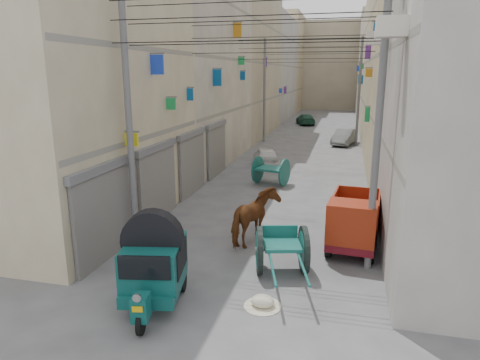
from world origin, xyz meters
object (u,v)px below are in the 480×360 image
(mini_truck, at_px, (353,225))
(distant_car_green, at_px, (306,119))
(feed_sack, at_px, (263,301))
(distant_car_white, at_px, (266,156))
(distant_car_grey, at_px, (344,137))
(second_cart, at_px, (271,170))
(horse, at_px, (255,218))
(tonga_cart, at_px, (282,249))
(auto_rickshaw, at_px, (154,263))

(mini_truck, distance_m, distant_car_green, 34.22)
(mini_truck, height_order, feed_sack, mini_truck)
(distant_car_white, bearing_deg, distant_car_grey, -134.30)
(second_cart, height_order, horse, horse)
(feed_sack, xyz_separation_m, distant_car_grey, (1.63, 24.92, 0.46))
(tonga_cart, distance_m, mini_truck, 2.74)
(feed_sack, height_order, distant_car_white, distant_car_white)
(mini_truck, bearing_deg, feed_sack, -112.81)
(horse, distance_m, distant_car_grey, 21.30)
(distant_car_white, xyz_separation_m, distant_car_grey, (4.51, 8.99, 0.05))
(horse, relative_size, distant_car_green, 0.52)
(auto_rickshaw, xyz_separation_m, distant_car_green, (-0.05, 38.20, -0.47))
(horse, bearing_deg, auto_rickshaw, 86.68)
(tonga_cart, height_order, distant_car_grey, tonga_cart)
(auto_rickshaw, height_order, horse, auto_rickshaw)
(horse, bearing_deg, distant_car_white, -64.34)
(second_cart, bearing_deg, tonga_cart, -63.80)
(distant_car_grey, height_order, distant_car_green, distant_car_grey)
(mini_truck, distance_m, horse, 3.06)
(auto_rickshaw, distance_m, distant_car_white, 16.38)
(mini_truck, height_order, horse, mini_truck)
(second_cart, relative_size, distant_car_grey, 0.50)
(auto_rickshaw, bearing_deg, horse, 58.48)
(second_cart, distance_m, feed_sack, 11.61)
(feed_sack, distance_m, horse, 3.97)
(tonga_cart, bearing_deg, mini_truck, 30.96)
(mini_truck, relative_size, distant_car_grey, 0.90)
(mini_truck, relative_size, feed_sack, 5.87)
(distant_car_grey, bearing_deg, mini_truck, -76.08)
(distant_car_grey, bearing_deg, second_cart, -91.55)
(tonga_cart, distance_m, second_cart, 9.75)
(auto_rickshaw, height_order, feed_sack, auto_rickshaw)
(distant_car_grey, bearing_deg, tonga_cart, -80.93)
(second_cart, relative_size, distant_car_green, 0.46)
(horse, xyz_separation_m, distant_car_white, (-1.89, 12.15, -0.32))
(distant_car_grey, xyz_separation_m, distant_car_green, (-4.21, 12.85, -0.03))
(auto_rickshaw, xyz_separation_m, feed_sack, (2.54, 0.44, -0.90))
(mini_truck, relative_size, distant_car_green, 0.83)
(auto_rickshaw, xyz_separation_m, tonga_cart, (2.70, 2.34, -0.35))
(tonga_cart, height_order, distant_car_white, tonga_cart)
(second_cart, xyz_separation_m, distant_car_white, (-1.09, 4.48, -0.17))
(distant_car_green, bearing_deg, distant_car_white, 74.30)
(feed_sack, xyz_separation_m, horse, (-1.00, 3.78, 0.73))
(feed_sack, relative_size, distant_car_green, 0.14)
(mini_truck, height_order, distant_car_grey, mini_truck)
(horse, distance_m, distant_car_white, 12.30)
(distant_car_white, bearing_deg, mini_truck, 94.70)
(feed_sack, bearing_deg, tonga_cart, 85.25)
(tonga_cart, distance_m, distant_car_white, 14.36)
(tonga_cart, bearing_deg, distant_car_white, 87.34)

